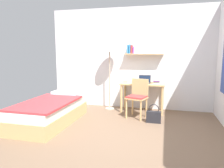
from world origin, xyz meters
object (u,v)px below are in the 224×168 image
at_px(handbag, 154,116).
at_px(book_stack, 156,81).
at_px(bed, 50,112).
at_px(desk, 142,88).
at_px(standing_lamp, 110,50).
at_px(water_bottle, 129,78).
at_px(desk_chair, 138,96).
at_px(laptop, 144,81).

bearing_deg(handbag, book_stack, 90.04).
relative_size(bed, handbag, 4.64).
height_order(desk, book_stack, book_stack).
bearing_deg(handbag, desk, 112.38).
bearing_deg(bed, book_stack, 33.32).
distance_m(standing_lamp, book_stack, 1.39).
relative_size(bed, standing_lamp, 1.08).
bearing_deg(bed, water_bottle, 44.54).
height_order(desk, desk_chair, desk_chair).
height_order(standing_lamp, book_stack, standing_lamp).
bearing_deg(water_bottle, book_stack, -0.74).
relative_size(water_bottle, handbag, 0.57).
bearing_deg(water_bottle, desk_chair, -60.62).
distance_m(desk_chair, standing_lamp, 1.39).
distance_m(bed, laptop, 2.34).
xyz_separation_m(desk_chair, water_bottle, (-0.30, 0.54, 0.34)).
bearing_deg(desk, bed, -142.43).
height_order(laptop, water_bottle, water_bottle).
relative_size(bed, desk, 1.74).
height_order(desk_chair, water_bottle, water_bottle).
bearing_deg(book_stack, water_bottle, 179.26).
distance_m(laptop, water_bottle, 0.40).
xyz_separation_m(book_stack, handbag, (0.00, -0.83, -0.64)).
xyz_separation_m(desk, laptop, (0.04, 0.04, 0.18)).
bearing_deg(standing_lamp, desk, -0.20).
xyz_separation_m(water_bottle, book_stack, (0.68, -0.01, -0.06)).
relative_size(bed, water_bottle, 8.09).
relative_size(desk_chair, book_stack, 3.71).
relative_size(desk_chair, laptop, 2.88).
bearing_deg(desk, book_stack, 3.64).
distance_m(desk_chair, handbag, 0.60).
relative_size(water_bottle, book_stack, 0.97).
distance_m(book_stack, handbag, 1.04).
distance_m(water_bottle, handbag, 1.29).
height_order(water_bottle, book_stack, water_bottle).
distance_m(desk_chair, laptop, 0.62).
relative_size(standing_lamp, water_bottle, 7.47).
xyz_separation_m(laptop, book_stack, (0.29, -0.01, 0.01)).
bearing_deg(standing_lamp, bed, -124.11).
xyz_separation_m(desk, desk_chair, (-0.05, -0.51, -0.09)).
bearing_deg(bed, desk_chair, 26.31).
distance_m(desk, handbag, 0.98).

